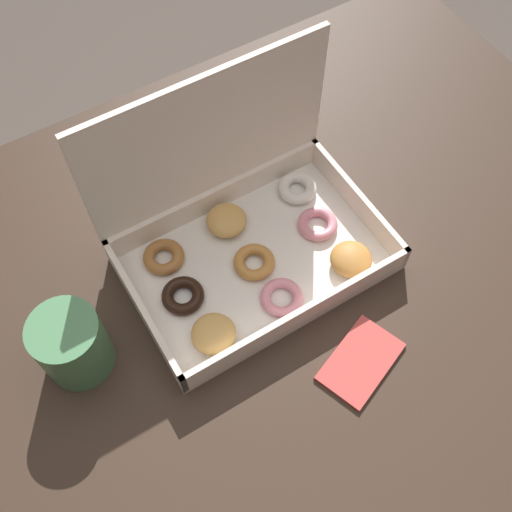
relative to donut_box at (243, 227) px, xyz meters
name	(u,v)px	position (x,y,z in m)	size (l,w,h in m)	color
ground_plane	(281,424)	(0.04, -0.09, -0.82)	(8.00, 8.00, 0.00)	#564C44
dining_table	(296,312)	(0.04, -0.09, -0.16)	(1.12, 0.91, 0.77)	#38281E
donut_box	(243,227)	(0.00, 0.00, 0.00)	(0.35, 0.24, 0.25)	silver
coffee_mug	(72,344)	(-0.27, -0.04, 0.00)	(0.09, 0.09, 0.10)	#4C8456
paper_napkin	(359,363)	(0.04, -0.23, -0.05)	(0.13, 0.10, 0.01)	#CC4C47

